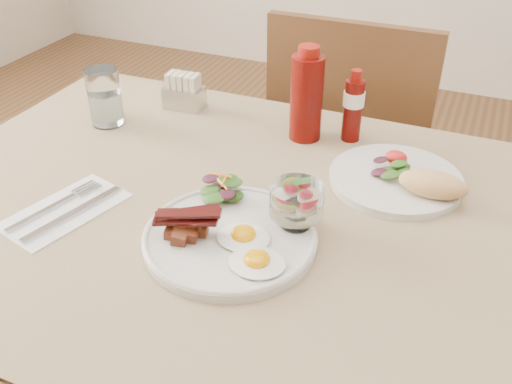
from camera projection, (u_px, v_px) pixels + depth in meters
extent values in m
cylinder|color=#56311B|center=(123.00, 211.00, 1.67)|extent=(0.06, 0.06, 0.71)
cube|color=#56311B|center=(263.00, 225.00, 0.99)|extent=(1.30, 0.85, 0.04)
cube|color=#977E5C|center=(263.00, 215.00, 0.98)|extent=(1.33, 0.88, 0.00)
cylinder|color=#56311B|center=(278.00, 239.00, 1.77)|extent=(0.04, 0.04, 0.45)
cylinder|color=#56311B|center=(394.00, 269.00, 1.65)|extent=(0.04, 0.04, 0.45)
cylinder|color=#56311B|center=(314.00, 182.00, 2.04)|extent=(0.04, 0.04, 0.45)
cylinder|color=#56311B|center=(415.00, 204.00, 1.93)|extent=(0.04, 0.04, 0.45)
cube|color=#56311B|center=(357.00, 157.00, 1.72)|extent=(0.42, 0.42, 0.03)
cube|color=#56311B|center=(346.00, 113.00, 1.43)|extent=(0.42, 0.03, 0.46)
cylinder|color=silver|center=(230.00, 238.00, 0.91)|extent=(0.28, 0.28, 0.02)
ellipsoid|color=white|center=(257.00, 262.00, 0.85)|extent=(0.10, 0.09, 0.01)
ellipsoid|color=#FFA405|center=(257.00, 259.00, 0.84)|extent=(0.04, 0.04, 0.02)
ellipsoid|color=white|center=(243.00, 237.00, 0.90)|extent=(0.10, 0.09, 0.01)
ellipsoid|color=#FFA405|center=(243.00, 234.00, 0.89)|extent=(0.04, 0.04, 0.02)
cube|color=maroon|center=(184.00, 227.00, 0.91)|extent=(0.02, 0.02, 0.02)
cube|color=maroon|center=(190.00, 235.00, 0.89)|extent=(0.02, 0.02, 0.02)
cube|color=maroon|center=(171.00, 233.00, 0.90)|extent=(0.02, 0.02, 0.02)
cube|color=maroon|center=(201.00, 230.00, 0.90)|extent=(0.02, 0.02, 0.02)
cube|color=maroon|center=(180.00, 238.00, 0.88)|extent=(0.02, 0.02, 0.02)
cube|color=maroon|center=(178.00, 224.00, 0.92)|extent=(0.02, 0.02, 0.02)
cube|color=maroon|center=(190.00, 223.00, 0.89)|extent=(0.02, 0.02, 0.02)
cube|color=maroon|center=(181.00, 224.00, 0.89)|extent=(0.02, 0.02, 0.02)
cube|color=maroon|center=(196.00, 222.00, 0.89)|extent=(0.02, 0.02, 0.02)
cube|color=#4C0F0C|center=(185.00, 220.00, 0.89)|extent=(0.10, 0.06, 0.01)
cube|color=#4C0F0C|center=(186.00, 220.00, 0.88)|extent=(0.10, 0.04, 0.01)
cube|color=#4C0F0C|center=(188.00, 213.00, 0.89)|extent=(0.10, 0.07, 0.01)
cube|color=#4C0F0C|center=(189.00, 213.00, 0.88)|extent=(0.10, 0.05, 0.01)
ellipsoid|color=#204612|center=(220.00, 196.00, 0.99)|extent=(0.05, 0.05, 0.01)
ellipsoid|color=#204612|center=(233.00, 196.00, 0.98)|extent=(0.05, 0.04, 0.01)
ellipsoid|color=#37111F|center=(219.00, 187.00, 1.00)|extent=(0.04, 0.04, 0.01)
ellipsoid|color=#204612|center=(214.00, 198.00, 0.97)|extent=(0.05, 0.04, 0.01)
ellipsoid|color=#204612|center=(210.00, 191.00, 0.98)|extent=(0.04, 0.04, 0.01)
ellipsoid|color=#37111F|center=(227.00, 194.00, 0.97)|extent=(0.04, 0.03, 0.01)
ellipsoid|color=#204612|center=(228.00, 180.00, 0.99)|extent=(0.05, 0.04, 0.01)
ellipsoid|color=#204612|center=(233.00, 183.00, 0.98)|extent=(0.04, 0.04, 0.01)
ellipsoid|color=#37111F|center=(210.00, 179.00, 0.99)|extent=(0.04, 0.03, 0.01)
cylinder|color=orange|center=(224.00, 180.00, 0.97)|extent=(0.01, 0.04, 0.01)
cylinder|color=orange|center=(221.00, 175.00, 0.98)|extent=(0.04, 0.00, 0.01)
cylinder|color=orange|center=(222.00, 184.00, 0.96)|extent=(0.03, 0.03, 0.01)
cylinder|color=white|center=(296.00, 222.00, 0.93)|extent=(0.05, 0.05, 0.01)
cylinder|color=white|center=(296.00, 216.00, 0.92)|extent=(0.02, 0.02, 0.02)
cylinder|color=white|center=(297.00, 200.00, 0.90)|extent=(0.09, 0.09, 0.05)
cylinder|color=beige|center=(290.00, 201.00, 0.92)|extent=(0.02, 0.02, 0.01)
cylinder|color=beige|center=(304.00, 207.00, 0.90)|extent=(0.02, 0.02, 0.01)
cylinder|color=beige|center=(300.00, 196.00, 0.91)|extent=(0.02, 0.02, 0.01)
cylinder|color=#96C83D|center=(293.00, 188.00, 0.91)|extent=(0.04, 0.04, 0.01)
cone|color=red|center=(303.00, 195.00, 0.88)|extent=(0.02, 0.02, 0.02)
cone|color=red|center=(288.00, 189.00, 0.89)|extent=(0.02, 0.02, 0.02)
cone|color=red|center=(302.00, 182.00, 0.90)|extent=(0.02, 0.02, 0.02)
ellipsoid|color=#347A2C|center=(300.00, 182.00, 0.88)|extent=(0.02, 0.01, 0.00)
ellipsoid|color=#347A2C|center=(306.00, 181.00, 0.88)|extent=(0.02, 0.01, 0.00)
cylinder|color=silver|center=(395.00, 179.00, 1.06)|extent=(0.25, 0.25, 0.02)
ellipsoid|color=#204612|center=(386.00, 171.00, 1.06)|extent=(0.04, 0.03, 0.01)
ellipsoid|color=#204612|center=(401.00, 167.00, 1.07)|extent=(0.04, 0.03, 0.01)
ellipsoid|color=#37111F|center=(379.00, 172.00, 1.05)|extent=(0.03, 0.02, 0.01)
ellipsoid|color=#204612|center=(390.00, 175.00, 1.03)|extent=(0.04, 0.03, 0.01)
ellipsoid|color=#204612|center=(405.00, 172.00, 1.04)|extent=(0.03, 0.02, 0.01)
ellipsoid|color=#37111F|center=(380.00, 160.00, 1.07)|extent=(0.03, 0.02, 0.01)
ellipsoid|color=#204612|center=(399.00, 164.00, 1.05)|extent=(0.03, 0.02, 0.01)
ellipsoid|color=red|center=(396.00, 159.00, 1.08)|extent=(0.04, 0.03, 0.02)
ellipsoid|color=tan|center=(433.00, 183.00, 0.99)|extent=(0.12, 0.07, 0.05)
cylinder|color=#530704|center=(306.00, 98.00, 1.17)|extent=(0.09, 0.09, 0.18)
cylinder|color=maroon|center=(309.00, 51.00, 1.11)|extent=(0.06, 0.06, 0.02)
cylinder|color=#530704|center=(353.00, 111.00, 1.17)|extent=(0.05, 0.05, 0.13)
cylinder|color=white|center=(354.00, 99.00, 1.16)|extent=(0.06, 0.06, 0.03)
cylinder|color=maroon|center=(356.00, 76.00, 1.13)|extent=(0.03, 0.03, 0.02)
cube|color=#B7B7BC|center=(184.00, 98.00, 1.32)|extent=(0.09, 0.06, 0.05)
cube|color=beige|center=(171.00, 84.00, 1.31)|extent=(0.01, 0.04, 0.06)
cube|color=beige|center=(177.00, 85.00, 1.31)|extent=(0.01, 0.04, 0.06)
cube|color=beige|center=(183.00, 86.00, 1.30)|extent=(0.01, 0.04, 0.06)
cube|color=beige|center=(189.00, 86.00, 1.30)|extent=(0.01, 0.04, 0.06)
cube|color=beige|center=(196.00, 87.00, 1.30)|extent=(0.01, 0.04, 0.06)
cylinder|color=white|center=(105.00, 97.00, 1.24)|extent=(0.07, 0.07, 0.12)
cylinder|color=silver|center=(107.00, 108.00, 1.25)|extent=(0.06, 0.06, 0.07)
cube|color=white|center=(65.00, 210.00, 0.99)|extent=(0.17, 0.23, 0.00)
cube|color=#B7B7BC|center=(73.00, 213.00, 0.98)|extent=(0.07, 0.20, 0.00)
cube|color=#B7B7BC|center=(42.00, 212.00, 0.98)|extent=(0.05, 0.13, 0.00)
cube|color=#B7B7BC|center=(82.00, 186.00, 1.05)|extent=(0.02, 0.05, 0.00)
cube|color=#B7B7BC|center=(85.00, 188.00, 1.04)|extent=(0.02, 0.05, 0.00)
cube|color=#B7B7BC|center=(88.00, 189.00, 1.04)|extent=(0.02, 0.05, 0.00)
cube|color=#B7B7BC|center=(91.00, 191.00, 1.03)|extent=(0.02, 0.05, 0.00)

